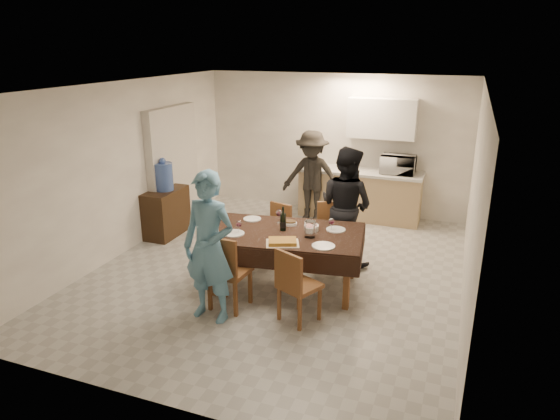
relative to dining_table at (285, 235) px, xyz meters
The scene contains 33 objects.
floor 0.89m from the dining_table, 121.35° to the left, with size 5.00×6.00×0.02m, color #ABABA6.
ceiling 1.92m from the dining_table, 121.35° to the left, with size 5.00×6.00×0.02m, color white.
wall_back 3.47m from the dining_table, 94.25° to the left, with size 5.00×0.02×2.60m, color white.
wall_front 2.65m from the dining_table, 95.62° to the right, with size 5.00×0.02×2.60m, color white.
wall_left 2.84m from the dining_table, behind, with size 0.02×6.00×2.60m, color white.
wall_right 2.35m from the dining_table, 10.52° to the left, with size 0.02×6.00×2.60m, color white.
stub_partition 3.14m from the dining_table, 148.84° to the left, with size 0.15×1.40×2.10m, color beige.
kitchen_base_cabinet 3.13m from the dining_table, 83.62° to the left, with size 2.20×0.60×0.86m, color tan.
kitchen_worktop 3.12m from the dining_table, 83.62° to the left, with size 2.24×0.64×0.05m, color #BABAB4.
upper_cabinet 3.48m from the dining_table, 78.71° to the left, with size 1.20×0.34×0.70m, color white.
dining_table is the anchor object (origin of this frame).
chair_near_left 0.97m from the dining_table, 118.08° to the right, with size 0.48×0.49×0.53m.
chair_near_right 0.97m from the dining_table, 61.72° to the right, with size 0.55×0.57×0.49m.
chair_far_left 0.84m from the dining_table, 123.91° to the left, with size 0.48×0.48×0.46m.
chair_far_right 0.81m from the dining_table, 55.67° to the left, with size 0.56×0.57×0.52m.
console 2.78m from the dining_table, 156.77° to the left, with size 0.43×0.86×0.79m, color #332111.
water_jug 2.77m from the dining_table, 156.77° to the left, with size 0.31×0.31×0.46m, color #476AC5.
wine_bottle 0.21m from the dining_table, 135.00° to the left, with size 0.08×0.08×0.33m, color black, non-canonical shape.
water_pitcher 0.38m from the dining_table, ahead, with size 0.14×0.14×0.21m, color white.
savoury_tart 0.40m from the dining_table, 75.26° to the right, with size 0.40×0.30×0.05m, color #AD8533.
salad_bowl 0.36m from the dining_table, 30.96° to the left, with size 0.19×0.19×0.07m, color white.
mushroom_dish 0.29m from the dining_table, 100.12° to the left, with size 0.21×0.21×0.04m, color white.
wine_glass_a 0.62m from the dining_table, 155.56° to the right, with size 0.08×0.08×0.17m, color white, non-canonical shape.
wine_glass_b 0.62m from the dining_table, 24.44° to the left, with size 0.08×0.08×0.18m, color white, non-canonical shape.
wine_glass_c 0.38m from the dining_table, 123.69° to the left, with size 0.09×0.09×0.20m, color white, non-canonical shape.
plate_near_left 0.67m from the dining_table, 153.43° to the right, with size 0.28×0.28×0.02m, color white.
plate_near_right 0.67m from the dining_table, 26.57° to the right, with size 0.28×0.28×0.02m, color white.
plate_far_left 0.67m from the dining_table, 153.43° to the left, with size 0.25×0.25×0.01m, color white.
plate_far_right 0.67m from the dining_table, 26.57° to the left, with size 0.26×0.26×0.01m, color white.
microwave 3.27m from the dining_table, 72.04° to the left, with size 0.60×0.40×0.33m, color white.
person_near 1.20m from the dining_table, 117.65° to the right, with size 0.65×0.43×1.80m, color #578EAF.
person_far 1.19m from the dining_table, 62.35° to the left, with size 0.85×0.66×1.75m, color black.
person_kitchen 2.69m from the dining_table, 99.73° to the left, with size 1.07×0.62×1.66m, color black.
Camera 1 is at (2.31, -6.12, 3.13)m, focal length 32.00 mm.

